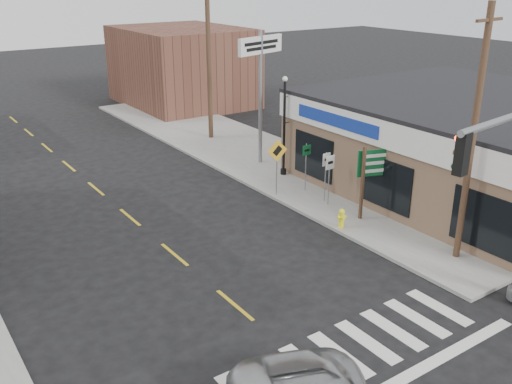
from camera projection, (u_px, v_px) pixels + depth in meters
ground at (321, 377)px, 14.20m from camera, size 140.00×140.00×0.00m
sidewalk_right at (289, 169)px, 28.91m from camera, size 6.00×38.00×0.13m
center_line at (174, 254)px, 20.34m from camera, size 0.12×56.00×0.01m
crosswalk at (311, 369)px, 14.50m from camera, size 11.00×2.20×0.01m
thrift_store at (481, 148)px, 25.74m from camera, size 12.00×14.00×4.00m
bldg_distant_right at (182, 66)px, 42.55m from camera, size 8.00×10.00×5.60m
guide_sign at (376, 170)px, 22.63m from camera, size 1.72×0.14×3.01m
fire_hydrant at (342, 217)px, 22.06m from camera, size 0.24×0.24×0.77m
ped_crossing_sign at (277, 157)px, 24.82m from camera, size 0.99×0.07×2.54m
lamp_post at (285, 119)px, 27.02m from camera, size 0.62×0.49×4.79m
dance_center_sign at (260, 64)px, 27.97m from camera, size 3.14×0.20×6.68m
bare_tree at (404, 126)px, 23.47m from camera, size 2.15×2.15×4.29m
shrub_front at (439, 216)px, 22.09m from camera, size 1.23×1.23×0.92m
shrub_back at (353, 176)px, 26.67m from camera, size 0.99×0.99×0.74m
utility_pole_near at (473, 136)px, 18.39m from camera, size 1.48×0.22×8.51m
utility_pole_far at (209, 48)px, 32.33m from camera, size 1.77×0.27×10.19m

